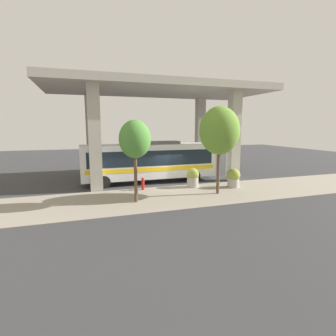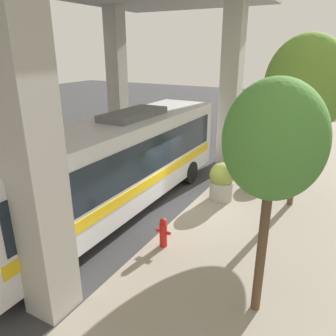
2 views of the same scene
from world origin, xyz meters
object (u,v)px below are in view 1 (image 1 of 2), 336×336
Objects in this scene: street_tree_near at (135,140)px; fire_hydrant at (143,184)px; planter_front at (193,177)px; planter_middle at (233,178)px; street_tree_far at (219,131)px; bus at (150,160)px.

fire_hydrant is at bearing -20.58° from street_tree_near.
planter_middle is (-1.11, -3.06, 0.00)m from planter_front.
planter_middle reaches higher than fire_hydrant.
fire_hydrant is 0.18× the size of street_tree_near.
street_tree_far reaches higher than planter_front.
street_tree_near reaches higher than planter_middle.
bus reaches higher than fire_hydrant.
fire_hydrant is at bearing 84.85° from planter_front.
fire_hydrant is 0.63× the size of planter_front.
planter_front is 0.25× the size of street_tree_far.
planter_middle is at bearing -125.03° from bus.
planter_front is 4.59m from street_tree_far.
fire_hydrant is 6.96m from street_tree_far.
bus is 7.55× the size of planter_middle.
bus is 11.95× the size of fire_hydrant.
street_tree_far is at bearing -160.82° from planter_front.
street_tree_near reaches higher than planter_front.
planter_front is 6.72m from street_tree_near.
fire_hydrant is 0.63× the size of planter_middle.
planter_front is 3.25m from planter_middle.
street_tree_near is (-1.67, 8.25, 3.24)m from planter_middle.
fire_hydrant is at bearing 154.38° from bus.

